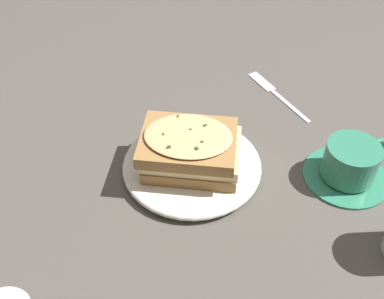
{
  "coord_description": "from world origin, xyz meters",
  "views": [
    {
      "loc": [
        -0.11,
        -0.5,
        0.56
      ],
      "look_at": [
        0.01,
        0.02,
        0.05
      ],
      "focal_mm": 42.0,
      "sensor_mm": 36.0,
      "label": 1
    }
  ],
  "objects_px": {
    "fork": "(272,90)",
    "teacup_with_saucer": "(350,164)",
    "dinner_plate": "(192,166)",
    "sandwich": "(191,149)"
  },
  "relations": [
    {
      "from": "sandwich",
      "to": "fork",
      "type": "relative_size",
      "value": 1.02
    },
    {
      "from": "fork",
      "to": "dinner_plate",
      "type": "bearing_deg",
      "value": -155.54
    },
    {
      "from": "dinner_plate",
      "to": "fork",
      "type": "height_order",
      "value": "dinner_plate"
    },
    {
      "from": "sandwich",
      "to": "fork",
      "type": "height_order",
      "value": "sandwich"
    },
    {
      "from": "fork",
      "to": "sandwich",
      "type": "bearing_deg",
      "value": -155.61
    },
    {
      "from": "dinner_plate",
      "to": "teacup_with_saucer",
      "type": "bearing_deg",
      "value": -16.52
    },
    {
      "from": "fork",
      "to": "teacup_with_saucer",
      "type": "bearing_deg",
      "value": -98.63
    },
    {
      "from": "sandwich",
      "to": "fork",
      "type": "distance_m",
      "value": 0.29
    },
    {
      "from": "dinner_plate",
      "to": "sandwich",
      "type": "distance_m",
      "value": 0.04
    },
    {
      "from": "dinner_plate",
      "to": "fork",
      "type": "xyz_separation_m",
      "value": [
        0.21,
        0.19,
        -0.01
      ]
    }
  ]
}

